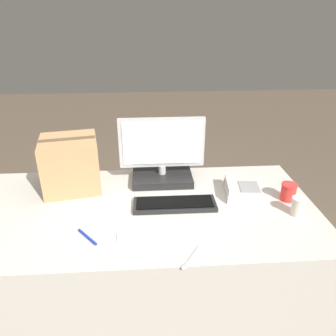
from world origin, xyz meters
TOP-DOWN VIEW (x-y plane):
  - ground_plane at (0.00, 0.00)m, footprint 12.00×12.00m
  - office_desk at (0.00, 0.00)m, footprint 1.80×0.90m
  - monitor at (0.12, 0.30)m, footprint 0.49×0.26m
  - keyboard at (0.17, -0.00)m, footprint 0.43×0.15m
  - desk_phone at (0.54, 0.09)m, footprint 0.21×0.23m
  - paper_cup_left at (0.77, -0.12)m, footprint 0.07×0.07m
  - paper_cup_right at (0.78, 0.02)m, footprint 0.08×0.08m
  - spoon at (0.19, -0.42)m, footprint 0.10×0.15m
  - cardboard_box at (-0.40, 0.25)m, footprint 0.35×0.34m
  - pen_marker at (-0.25, -0.23)m, footprint 0.10×0.12m
  - sticky_note_pad at (-0.07, -0.25)m, footprint 0.08×0.08m

SIDE VIEW (x-z plane):
  - ground_plane at x=0.00m, z-range 0.00..0.00m
  - office_desk at x=0.00m, z-range 0.00..0.74m
  - spoon at x=0.19m, z-range 0.74..0.75m
  - sticky_note_pad at x=-0.07m, z-range 0.74..0.75m
  - pen_marker at x=-0.25m, z-range 0.74..0.76m
  - keyboard at x=0.17m, z-range 0.74..0.77m
  - desk_phone at x=0.54m, z-range 0.74..0.81m
  - paper_cup_right at x=0.78m, z-range 0.75..0.84m
  - paper_cup_left at x=0.77m, z-range 0.75..0.84m
  - monitor at x=0.12m, z-range 0.69..1.08m
  - cardboard_box at x=-0.40m, z-range 0.74..1.04m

